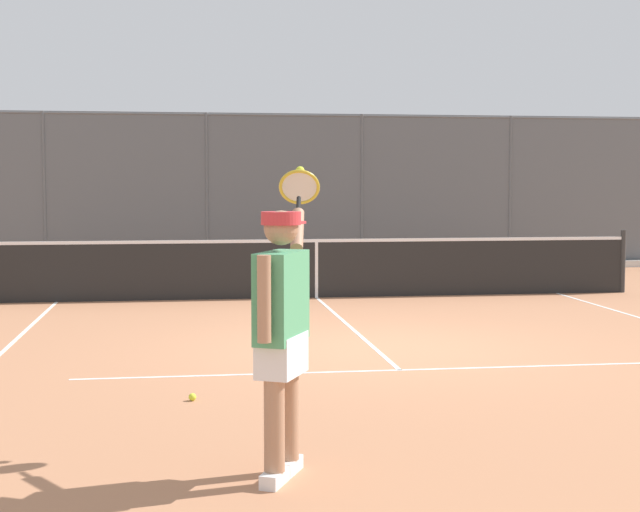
# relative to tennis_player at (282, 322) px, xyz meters

# --- Properties ---
(ground_plane) EXTENTS (60.00, 60.00, 0.00)m
(ground_plane) POSITION_rel_tennis_player_xyz_m (-1.52, -4.59, -1.00)
(ground_plane) COLOR #B27551
(court_line_markings) EXTENTS (8.34, 11.06, 0.01)m
(court_line_markings) POSITION_rel_tennis_player_xyz_m (-1.52, -3.02, -1.00)
(court_line_markings) COLOR white
(court_line_markings) RESTS_ON ground
(fence_backdrop) EXTENTS (19.60, 1.37, 3.35)m
(fence_backdrop) POSITION_rel_tennis_player_xyz_m (-1.52, -14.76, 0.49)
(fence_backdrop) COLOR #565B60
(fence_backdrop) RESTS_ON ground
(tennis_net) EXTENTS (10.71, 0.09, 1.07)m
(tennis_net) POSITION_rel_tennis_player_xyz_m (-1.52, -9.34, -0.51)
(tennis_net) COLOR #2D2D2D
(tennis_net) RESTS_ON ground
(tennis_player) EXTENTS (0.58, 1.38, 2.00)m
(tennis_player) POSITION_rel_tennis_player_xyz_m (0.00, 0.00, 0.00)
(tennis_player) COLOR silver
(tennis_player) RESTS_ON ground
(tennis_ball_near_net) EXTENTS (0.07, 0.07, 0.07)m
(tennis_ball_near_net) POSITION_rel_tennis_player_xyz_m (0.55, -2.22, -0.97)
(tennis_ball_near_net) COLOR #CCDB33
(tennis_ball_near_net) RESTS_ON ground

